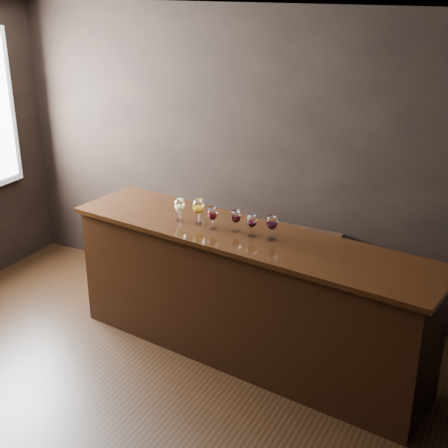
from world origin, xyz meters
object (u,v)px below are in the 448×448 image
at_px(glass_red_b, 236,217).
at_px(glass_red_c, 252,221).
at_px(glass_white, 179,206).
at_px(glass_red_a, 212,214).
at_px(back_bar_shelf, 223,258).
at_px(bar_counter, 246,299).
at_px(glass_red_d, 272,223).
at_px(glass_amber, 198,207).

xyz_separation_m(glass_red_b, glass_red_c, (0.16, -0.03, 0.00)).
xyz_separation_m(glass_white, glass_red_a, (0.33, -0.03, -0.00)).
bearing_deg(back_bar_shelf, glass_red_c, -50.47).
relative_size(bar_counter, glass_red_c, 16.59).
bearing_deg(glass_red_a, glass_red_b, 12.25).
bearing_deg(glass_red_b, glass_red_d, -3.69).
bearing_deg(back_bar_shelf, glass_red_a, -67.62).
distance_m(glass_white, glass_amber, 0.18).
relative_size(glass_white, glass_amber, 0.89).
xyz_separation_m(back_bar_shelf, glass_red_a, (0.35, -0.86, 0.83)).
distance_m(glass_white, glass_red_c, 0.68).
height_order(glass_red_a, glass_red_b, glass_red_a).
bearing_deg(bar_counter, back_bar_shelf, 135.27).
distance_m(glass_red_c, glass_red_d, 0.17).
distance_m(back_bar_shelf, glass_red_b, 1.28).
relative_size(back_bar_shelf, glass_red_c, 12.44).
xyz_separation_m(glass_amber, glass_red_d, (0.67, -0.02, -0.01)).
bearing_deg(bar_counter, glass_red_a, -168.62).
height_order(glass_red_c, glass_red_d, glass_red_d).
distance_m(back_bar_shelf, glass_white, 1.17).
height_order(glass_white, glass_amber, glass_amber).
distance_m(glass_white, glass_red_b, 0.52).
distance_m(glass_red_b, glass_red_d, 0.32).
xyz_separation_m(glass_red_a, glass_red_b, (0.19, 0.04, -0.00)).
bearing_deg(glass_red_b, glass_red_c, -11.27).
xyz_separation_m(bar_counter, glass_amber, (-0.46, 0.02, 0.72)).
relative_size(glass_white, glass_red_b, 1.06).
height_order(glass_white, glass_red_d, glass_red_d).
relative_size(back_bar_shelf, glass_amber, 10.54).
distance_m(back_bar_shelf, glass_red_d, 1.47).
bearing_deg(glass_red_a, glass_white, 174.02).
bearing_deg(glass_red_c, glass_red_d, 3.59).
bearing_deg(glass_red_c, glass_white, 177.95).
height_order(bar_counter, glass_red_a, glass_red_a).
xyz_separation_m(bar_counter, glass_white, (-0.63, 0.01, 0.71)).
distance_m(back_bar_shelf, glass_red_a, 1.24).
height_order(back_bar_shelf, glass_red_d, glass_red_d).
bearing_deg(glass_red_d, bar_counter, 179.58).
bearing_deg(glass_red_b, glass_amber, 179.66).
bearing_deg(bar_counter, glass_red_b, 177.41).
distance_m(bar_counter, glass_red_d, 0.74).
relative_size(glass_red_c, glass_red_d, 0.90).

